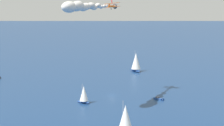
{
  "coord_description": "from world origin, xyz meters",
  "views": [
    {
      "loc": [
        59.52,
        -148.13,
        40.57
      ],
      "look_at": [
        0.0,
        0.0,
        15.1
      ],
      "focal_mm": 57.06,
      "sensor_mm": 36.0,
      "label": 1
    }
  ],
  "objects_px": {
    "sailboat_near_centre": "(136,62)",
    "sailboat_offshore": "(84,94)",
    "motorboat_far_port": "(159,99)",
    "biplane_lead": "(112,6)",
    "sailboat_inshore": "(125,120)",
    "wingwalker_lead": "(112,1)"
  },
  "relations": [
    {
      "from": "biplane_lead",
      "to": "motorboat_far_port",
      "type": "bearing_deg",
      "value": 0.52
    },
    {
      "from": "motorboat_far_port",
      "to": "biplane_lead",
      "type": "height_order",
      "value": "biplane_lead"
    },
    {
      "from": "sailboat_inshore",
      "to": "wingwalker_lead",
      "type": "xyz_separation_m",
      "value": [
        -23.23,
        46.23,
        37.8
      ]
    },
    {
      "from": "sailboat_inshore",
      "to": "sailboat_offshore",
      "type": "xyz_separation_m",
      "value": [
        -28.99,
        28.85,
        -1.23
      ]
    },
    {
      "from": "sailboat_near_centre",
      "to": "motorboat_far_port",
      "type": "distance_m",
      "value": 68.59
    },
    {
      "from": "sailboat_inshore",
      "to": "biplane_lead",
      "type": "bearing_deg",
      "value": 116.46
    },
    {
      "from": "sailboat_inshore",
      "to": "sailboat_offshore",
      "type": "bearing_deg",
      "value": 135.13
    },
    {
      "from": "sailboat_inshore",
      "to": "biplane_lead",
      "type": "distance_m",
      "value": 62.72
    },
    {
      "from": "biplane_lead",
      "to": "wingwalker_lead",
      "type": "relative_size",
      "value": 4.15
    },
    {
      "from": "sailboat_near_centre",
      "to": "sailboat_offshore",
      "type": "height_order",
      "value": "sailboat_near_centre"
    },
    {
      "from": "sailboat_inshore",
      "to": "sailboat_offshore",
      "type": "height_order",
      "value": "sailboat_inshore"
    },
    {
      "from": "sailboat_near_centre",
      "to": "sailboat_inshore",
      "type": "relative_size",
      "value": 1.2
    },
    {
      "from": "motorboat_far_port",
      "to": "sailboat_offshore",
      "type": "distance_m",
      "value": 33.4
    },
    {
      "from": "motorboat_far_port",
      "to": "sailboat_inshore",
      "type": "xyz_separation_m",
      "value": [
        0.78,
        -46.41,
        4.68
      ]
    },
    {
      "from": "sailboat_near_centre",
      "to": "sailboat_inshore",
      "type": "distance_m",
      "value": 111.99
    },
    {
      "from": "biplane_lead",
      "to": "wingwalker_lead",
      "type": "bearing_deg",
      "value": 174.58
    },
    {
      "from": "sailboat_offshore",
      "to": "biplane_lead",
      "type": "distance_m",
      "value": 41.18
    },
    {
      "from": "sailboat_offshore",
      "to": "wingwalker_lead",
      "type": "distance_m",
      "value": 43.12
    },
    {
      "from": "sailboat_near_centre",
      "to": "biplane_lead",
      "type": "xyz_separation_m",
      "value": [
        8.57,
        -61.23,
        34.62
      ]
    },
    {
      "from": "biplane_lead",
      "to": "sailboat_inshore",
      "type": "bearing_deg",
      "value": -63.54
    },
    {
      "from": "wingwalker_lead",
      "to": "sailboat_inshore",
      "type": "bearing_deg",
      "value": -63.32
    },
    {
      "from": "motorboat_far_port",
      "to": "sailboat_inshore",
      "type": "height_order",
      "value": "sailboat_inshore"
    }
  ]
}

